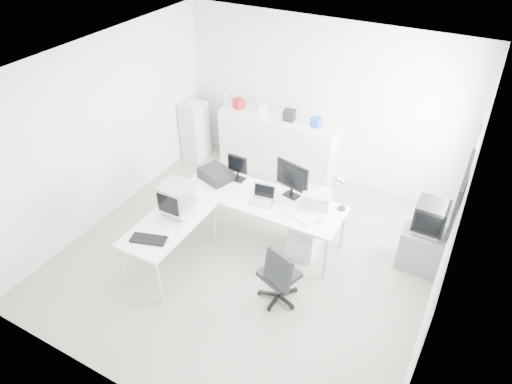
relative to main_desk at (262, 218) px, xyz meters
The scene contains 30 objects.
floor 0.56m from the main_desk, 87.13° to the right, with size 5.00×5.00×0.01m, color #B5B2A2.
ceiling 2.46m from the main_desk, 87.13° to the right, with size 5.00×5.00×0.01m, color white.
back_wall 2.32m from the main_desk, 89.42° to the left, with size 5.00×0.02×2.80m, color silver.
left_wall 2.72m from the main_desk, behind, with size 0.02×5.00×2.80m, color silver.
right_wall 2.75m from the main_desk, ahead, with size 0.02×5.00×2.80m, color silver.
window 2.89m from the main_desk, 17.34° to the left, with size 0.02×1.20×1.10m, color white, non-canonical shape.
wall_picture 2.94m from the main_desk, ahead, with size 0.04×0.90×0.60m, color black, non-canonical shape.
main_desk is the anchor object (origin of this frame).
side_desk 1.39m from the main_desk, 127.69° to the right, with size 0.70×1.40×0.75m, color white, non-canonical shape.
drawer_pedestal 0.71m from the main_desk, ahead, with size 0.40×0.50×0.60m, color white.
inkjet_printer 0.97m from the main_desk, behind, with size 0.47×0.36×0.17m, color black.
lcd_monitor_small 0.83m from the main_desk, 155.56° to the left, with size 0.32×0.18×0.40m, color black, non-canonical shape.
lcd_monitor_large 0.78m from the main_desk, 35.54° to the left, with size 0.54×0.21×0.56m, color black, non-canonical shape.
laptop 0.50m from the main_desk, 63.43° to the right, with size 0.33×0.34×0.22m, color #B7B7BA, non-canonical shape.
white_keyboard 0.77m from the main_desk, 12.99° to the right, with size 0.46×0.14×0.02m, color white.
white_mouse 1.04m from the main_desk, ahead, with size 0.07×0.07×0.07m, color white.
laser_printer 0.92m from the main_desk, 16.35° to the left, with size 0.38×0.33×0.22m, color #B9B9B9.
desk_lamp 1.29m from the main_desk, 15.26° to the left, with size 0.16×0.16×0.47m, color silver, non-canonical shape.
crt_monitor 1.34m from the main_desk, 135.00° to the right, with size 0.37×0.37×0.42m, color #B7B7BA, non-canonical shape.
black_keyboard 1.77m from the main_desk, 119.54° to the right, with size 0.46×0.18×0.03m, color black.
office_chair 1.23m from the main_desk, 51.58° to the right, with size 0.56×0.56×0.96m, color #282A2D, non-canonical shape.
tv_cabinet 2.30m from the main_desk, 13.45° to the left, with size 0.58×0.47×0.63m, color slate.
crt_tv 2.35m from the main_desk, 13.45° to the left, with size 0.50×0.48×0.45m, color black, non-canonical shape.
sideboard 1.94m from the main_desk, 109.36° to the left, with size 2.16×0.54×1.08m, color white.
clutter_box_a 2.45m from the main_desk, 128.33° to the left, with size 0.18×0.16×0.18m, color #B0191C.
clutter_box_b 2.19m from the main_desk, 117.30° to the left, with size 0.15×0.13×0.15m, color white.
clutter_box_c 2.04m from the main_desk, 103.58° to the left, with size 0.19×0.17×0.19m, color black.
clutter_box_d 1.98m from the main_desk, 88.11° to the left, with size 0.16×0.14×0.16m, color blue.
clutter_bottle 2.68m from the main_desk, 133.07° to the left, with size 0.07×0.07×0.22m, color white.
filing_cabinet 2.74m from the main_desk, 145.75° to the left, with size 0.38×0.46×1.10m, color white.
Camera 1 is at (2.43, -4.27, 4.66)m, focal length 32.00 mm.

